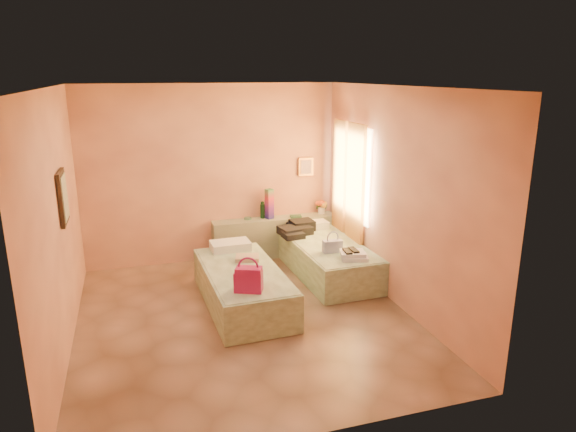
% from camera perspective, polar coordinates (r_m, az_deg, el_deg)
% --- Properties ---
extents(ground, '(4.50, 4.50, 0.00)m').
position_cam_1_polar(ground, '(6.52, -4.76, -11.29)').
color(ground, '#A27D61').
rests_on(ground, ground).
extents(room_walls, '(4.02, 4.51, 2.81)m').
position_cam_1_polar(room_walls, '(6.52, -4.44, 5.33)').
color(room_walls, '#FEB887').
rests_on(room_walls, ground).
extents(headboard_ledge, '(2.05, 0.30, 0.65)m').
position_cam_1_polar(headboard_ledge, '(8.51, -1.49, -2.32)').
color(headboard_ledge, gray).
rests_on(headboard_ledge, ground).
extents(bed_left, '(0.97, 2.03, 0.50)m').
position_cam_1_polar(bed_left, '(6.78, -5.04, -7.87)').
color(bed_left, beige).
rests_on(bed_left, ground).
extents(bed_right, '(0.97, 2.03, 0.50)m').
position_cam_1_polar(bed_right, '(7.75, 4.39, -4.78)').
color(bed_right, beige).
rests_on(bed_right, ground).
extents(water_bottle, '(0.09, 0.09, 0.26)m').
position_cam_1_polar(water_bottle, '(8.38, -2.85, 0.65)').
color(water_bottle, '#13361D').
rests_on(water_bottle, headboard_ledge).
extents(rainbow_box, '(0.14, 0.14, 0.49)m').
position_cam_1_polar(rainbow_box, '(8.33, -2.08, 1.36)').
color(rainbow_box, '#AF155A').
rests_on(rainbow_box, headboard_ledge).
extents(small_dish, '(0.14, 0.14, 0.03)m').
position_cam_1_polar(small_dish, '(8.36, -4.49, -0.26)').
color(small_dish, '#4D8D6B').
rests_on(small_dish, headboard_ledge).
extents(green_book, '(0.20, 0.16, 0.03)m').
position_cam_1_polar(green_book, '(8.44, 0.87, -0.05)').
color(green_book, '#294D36').
rests_on(green_book, headboard_ledge).
extents(flower_vase, '(0.28, 0.28, 0.28)m').
position_cam_1_polar(flower_vase, '(8.66, 3.75, 1.16)').
color(flower_vase, white).
rests_on(flower_vase, headboard_ledge).
extents(magenta_handbag, '(0.36, 0.29, 0.30)m').
position_cam_1_polar(magenta_handbag, '(5.99, -4.41, -7.00)').
color(magenta_handbag, '#AF155A').
rests_on(magenta_handbag, bed_left).
extents(khaki_garment, '(0.37, 0.32, 0.05)m').
position_cam_1_polar(khaki_garment, '(7.00, -4.55, -4.66)').
color(khaki_garment, tan).
rests_on(khaki_garment, bed_left).
extents(clothes_pile, '(0.59, 0.59, 0.16)m').
position_cam_1_polar(clothes_pile, '(8.07, 1.09, -1.44)').
color(clothes_pile, black).
rests_on(clothes_pile, bed_right).
extents(blue_handbag, '(0.27, 0.13, 0.17)m').
position_cam_1_polar(blue_handbag, '(7.27, 4.97, -3.37)').
color(blue_handbag, '#42529E').
rests_on(blue_handbag, bed_right).
extents(towel_stack, '(0.42, 0.39, 0.10)m').
position_cam_1_polar(towel_stack, '(7.06, 7.38, -4.34)').
color(towel_stack, silver).
rests_on(towel_stack, bed_right).
extents(sandal_pair, '(0.20, 0.24, 0.02)m').
position_cam_1_polar(sandal_pair, '(7.05, 6.99, -3.84)').
color(sandal_pair, black).
rests_on(sandal_pair, towel_stack).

